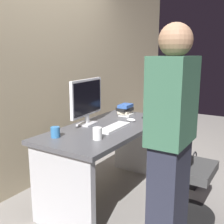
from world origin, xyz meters
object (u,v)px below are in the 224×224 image
at_px(person_at_desk, 171,144).
at_px(cup_near_keyboard, 97,133).
at_px(handbag, 193,172).
at_px(keyboard, 114,127).
at_px(book_stack, 125,110).
at_px(desk, 108,148).
at_px(cup_by_monitor, 55,132).
at_px(office_chair, 181,170).
at_px(cell_phone, 149,118).
at_px(mouse, 131,120).
at_px(monitor, 87,99).

height_order(person_at_desk, cup_near_keyboard, person_at_desk).
bearing_deg(handbag, keyboard, 143.45).
bearing_deg(book_stack, desk, -170.40).
distance_m(cup_near_keyboard, book_stack, 0.93).
bearing_deg(book_stack, cup_by_monitor, 174.53).
relative_size(office_chair, handbag, 2.49).
bearing_deg(cell_phone, office_chair, -135.69).
bearing_deg(office_chair, mouse, 70.78).
height_order(desk, book_stack, book_stack).
relative_size(desk, person_at_desk, 0.92).
bearing_deg(cell_phone, desk, 154.47).
relative_size(office_chair, monitor, 1.74).
bearing_deg(mouse, handbag, -51.30).
distance_m(desk, mouse, 0.40).
relative_size(desk, handbag, 3.98).
xyz_separation_m(keyboard, cup_by_monitor, (-0.51, 0.28, 0.03)).
distance_m(office_chair, book_stack, 1.00).
xyz_separation_m(cup_by_monitor, handbag, (1.29, -0.85, -0.65)).
xyz_separation_m(cup_near_keyboard, book_stack, (0.90, 0.24, 0.02)).
distance_m(keyboard, book_stack, 0.56).
bearing_deg(desk, cup_by_monitor, 160.90).
bearing_deg(monitor, cell_phone, -35.64).
bearing_deg(mouse, cell_phone, -22.23).
height_order(cup_near_keyboard, handbag, cup_near_keyboard).
bearing_deg(handbag, book_stack, 107.96).
bearing_deg(office_chair, handbag, 5.16).
bearing_deg(cell_phone, handbag, -70.24).
relative_size(person_at_desk, cup_by_monitor, 18.24).
bearing_deg(cup_near_keyboard, person_at_desk, -94.73).
xyz_separation_m(desk, monitor, (-0.04, 0.22, 0.48)).
relative_size(keyboard, cell_phone, 2.99).
distance_m(cup_near_keyboard, cell_phone, 0.93).
xyz_separation_m(monitor, keyboard, (0.02, -0.31, -0.25)).
bearing_deg(cup_by_monitor, person_at_desk, -85.02).
relative_size(office_chair, cup_by_monitor, 10.46).
xyz_separation_m(mouse, book_stack, (0.21, 0.19, 0.05)).
bearing_deg(desk, cup_near_keyboard, -158.94).
height_order(desk, cell_phone, cell_phone).
distance_m(office_chair, cell_phone, 0.77).
bearing_deg(book_stack, person_at_desk, -136.99).
xyz_separation_m(office_chair, monitor, (-0.12, 0.94, 0.57)).
height_order(desk, cup_by_monitor, cup_by_monitor).
distance_m(office_chair, handbag, 0.73).
bearing_deg(desk, monitor, 101.73).
relative_size(mouse, cup_near_keyboard, 0.98).
height_order(cell_phone, handbag, cell_phone).
relative_size(mouse, cup_by_monitor, 1.11).
bearing_deg(cup_by_monitor, cell_phone, -19.74).
bearing_deg(keyboard, cup_near_keyboard, -172.32).
bearing_deg(office_chair, book_stack, 62.28).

